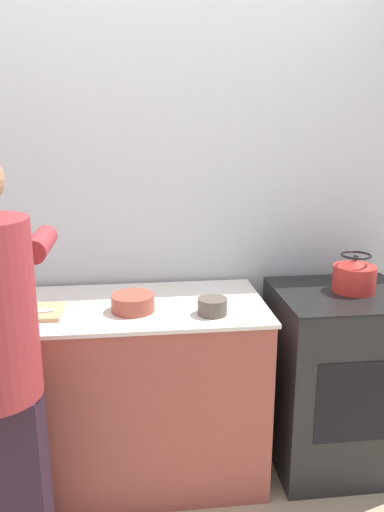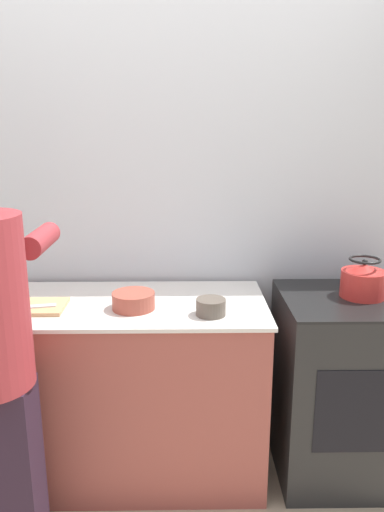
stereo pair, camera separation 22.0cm
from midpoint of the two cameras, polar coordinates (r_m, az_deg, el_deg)
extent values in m
plane|color=tan|center=(2.56, -1.02, -27.13)|extent=(12.00, 12.00, 0.00)
cube|color=silver|center=(2.62, -1.13, 5.78)|extent=(8.00, 0.05, 2.60)
cube|color=#9E4C42|center=(2.58, -9.67, -14.92)|extent=(1.73, 0.62, 0.88)
cube|color=silver|center=(2.39, -10.13, -5.52)|extent=(1.76, 0.64, 0.02)
cube|color=black|center=(2.69, 19.41, -13.98)|extent=(0.66, 0.59, 0.91)
cube|color=black|center=(2.50, 20.32, -4.66)|extent=(0.66, 0.59, 0.01)
cube|color=black|center=(2.43, 21.90, -16.22)|extent=(0.46, 0.01, 0.40)
cube|color=#2A1B2A|center=(2.23, -18.15, -22.53)|extent=(0.29, 0.18, 0.77)
cylinder|color=maroon|center=(2.08, -14.11, 1.75)|extent=(0.09, 0.30, 0.09)
cube|color=tan|center=(2.36, -15.37, -5.66)|extent=(0.31, 0.21, 0.02)
cube|color=silver|center=(2.32, -14.20, -5.60)|extent=(0.13, 0.06, 0.01)
cube|color=black|center=(2.33, -16.64, -5.72)|extent=(0.08, 0.04, 0.01)
cylinder|color=red|center=(2.51, 21.35, -3.02)|extent=(0.21, 0.21, 0.13)
cone|color=red|center=(2.49, 21.52, -1.27)|extent=(0.17, 0.17, 0.03)
sphere|color=black|center=(2.48, 21.58, -0.65)|extent=(0.02, 0.02, 0.02)
torus|color=black|center=(2.48, 21.60, -0.42)|extent=(0.15, 0.15, 0.01)
cylinder|color=#9E4738|center=(2.27, -3.96, -5.16)|extent=(0.19, 0.19, 0.08)
cylinder|color=brown|center=(2.20, 5.05, -5.88)|extent=(0.13, 0.13, 0.07)
camera|label=1|loc=(0.11, -87.14, 0.76)|focal=35.00mm
camera|label=2|loc=(0.11, 92.86, -0.76)|focal=35.00mm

